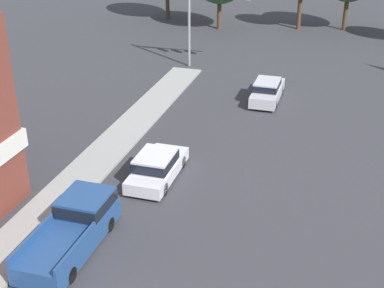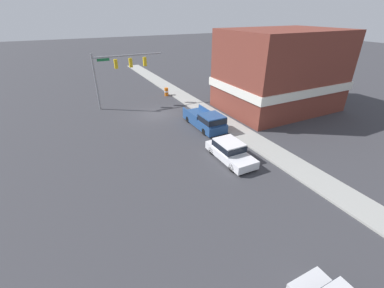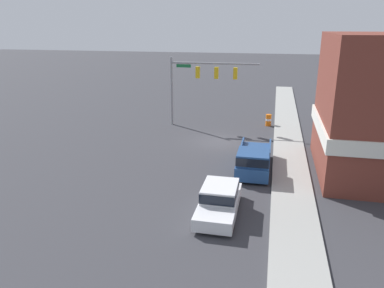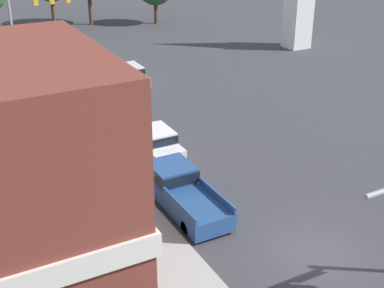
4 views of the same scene
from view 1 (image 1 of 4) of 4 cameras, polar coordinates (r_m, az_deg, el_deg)
name	(u,v)px [view 1 (image 1 of 4)]	position (r m, az deg, el deg)	size (l,w,h in m)	color
far_signal_assembly	(215,0)	(43.58, 2.50, 15.10)	(6.67, 0.49, 7.63)	gray
car_lead	(157,166)	(27.51, -3.78, -2.35)	(1.92, 4.74, 1.52)	black
car_oncoming	(267,90)	(38.05, 8.04, 5.72)	(1.77, 4.80, 1.54)	black
pickup_truck_parked	(75,226)	(23.25, -12.35, -8.53)	(2.10, 5.71, 1.78)	black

